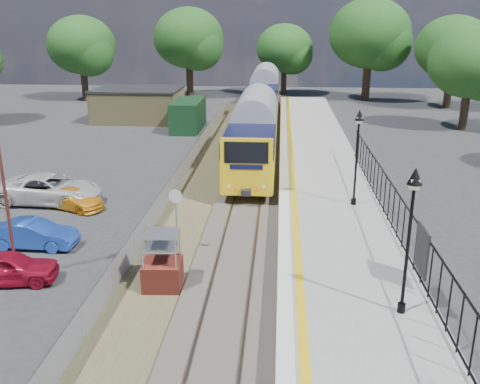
# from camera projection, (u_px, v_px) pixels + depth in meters

# --- Properties ---
(ground) EXTENTS (120.00, 120.00, 0.00)m
(ground) POSITION_uv_depth(u_px,v_px,m) (234.00, 273.00, 20.85)
(ground) COLOR #2D2D30
(ground) RESTS_ON ground
(track_bed) EXTENTS (5.90, 80.00, 0.29)m
(track_bed) POSITION_uv_depth(u_px,v_px,m) (240.00, 194.00, 30.03)
(track_bed) COLOR #473F38
(track_bed) RESTS_ON ground
(platform) EXTENTS (5.00, 70.00, 0.90)m
(platform) POSITION_uv_depth(u_px,v_px,m) (327.00, 199.00, 27.99)
(platform) COLOR gray
(platform) RESTS_ON ground
(platform_edge) EXTENTS (0.90, 70.00, 0.01)m
(platform_edge) POSITION_uv_depth(u_px,v_px,m) (288.00, 190.00, 28.00)
(platform_edge) COLOR silver
(platform_edge) RESTS_ON platform
(victorian_lamp_south) EXTENTS (0.44, 0.44, 4.60)m
(victorian_lamp_south) POSITION_uv_depth(u_px,v_px,m) (412.00, 208.00, 15.33)
(victorian_lamp_south) COLOR black
(victorian_lamp_south) RESTS_ON platform
(victorian_lamp_north) EXTENTS (0.44, 0.44, 4.60)m
(victorian_lamp_north) POSITION_uv_depth(u_px,v_px,m) (358.00, 135.00, 24.83)
(victorian_lamp_north) COLOR black
(victorian_lamp_north) RESTS_ON platform
(palisade_fence) EXTENTS (0.12, 26.00, 2.00)m
(palisade_fence) POSITION_uv_depth(u_px,v_px,m) (397.00, 214.00, 21.93)
(palisade_fence) COLOR black
(palisade_fence) RESTS_ON platform
(wire_fence) EXTENTS (0.06, 52.00, 1.20)m
(wire_fence) POSITION_uv_depth(u_px,v_px,m) (182.00, 172.00, 32.34)
(wire_fence) COLOR #999EA3
(wire_fence) RESTS_ON ground
(outbuilding) EXTENTS (10.80, 10.10, 3.12)m
(outbuilding) POSITION_uv_depth(u_px,v_px,m) (148.00, 106.00, 50.75)
(outbuilding) COLOR #958854
(outbuilding) RESTS_ON ground
(tree_line) EXTENTS (56.80, 43.80, 11.88)m
(tree_line) POSITION_uv_depth(u_px,v_px,m) (279.00, 46.00, 58.53)
(tree_line) COLOR #332319
(tree_line) RESTS_ON ground
(train) EXTENTS (2.82, 40.83, 3.51)m
(train) POSITION_uv_depth(u_px,v_px,m) (261.00, 104.00, 46.55)
(train) COLOR yellow
(train) RESTS_ON ground
(brick_plinth) EXTENTS (1.46, 1.46, 2.22)m
(brick_plinth) POSITION_uv_depth(u_px,v_px,m) (162.00, 261.00, 19.42)
(brick_plinth) COLOR maroon
(brick_plinth) RESTS_ON ground
(speed_sign) EXTENTS (0.57, 0.18, 2.91)m
(speed_sign) POSITION_uv_depth(u_px,v_px,m) (176.00, 211.00, 21.84)
(speed_sign) COLOR #999EA3
(speed_sign) RESTS_ON ground
(carpark_lamp) EXTENTS (0.25, 0.50, 7.46)m
(carpark_lamp) POSITION_uv_depth(u_px,v_px,m) (2.00, 172.00, 19.20)
(carpark_lamp) COLOR #4F201A
(carpark_lamp) RESTS_ON ground
(car_red) EXTENTS (3.87, 2.08, 1.25)m
(car_red) POSITION_uv_depth(u_px,v_px,m) (7.00, 268.00, 19.93)
(car_red) COLOR maroon
(car_red) RESTS_ON ground
(car_blue) EXTENTS (3.75, 1.36, 1.23)m
(car_blue) POSITION_uv_depth(u_px,v_px,m) (33.00, 234.00, 23.04)
(car_blue) COLOR #1B3FA2
(car_blue) RESTS_ON ground
(car_yellow) EXTENTS (3.94, 2.82, 1.06)m
(car_yellow) POSITION_uv_depth(u_px,v_px,m) (72.00, 199.00, 27.86)
(car_yellow) COLOR orange
(car_yellow) RESTS_ON ground
(car_white) EXTENTS (5.68, 2.87, 1.54)m
(car_white) POSITION_uv_depth(u_px,v_px,m) (49.00, 189.00, 28.59)
(car_white) COLOR silver
(car_white) RESTS_ON ground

